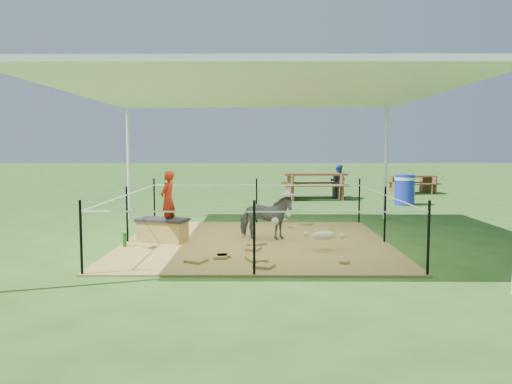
{
  "coord_description": "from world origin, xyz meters",
  "views": [
    {
      "loc": [
        0.07,
        -8.62,
        1.68
      ],
      "look_at": [
        0.0,
        0.6,
        0.85
      ],
      "focal_mm": 35.0,
      "sensor_mm": 36.0,
      "label": 1
    }
  ],
  "objects_px": {
    "picnic_table_far": "(413,185)",
    "foal": "(324,234)",
    "trash_barrel": "(405,190)",
    "green_bottle": "(125,240)",
    "pony": "(266,217)",
    "straw_bale": "(163,231)",
    "distant_person": "(338,182)",
    "woman": "(168,193)",
    "picnic_table_near": "(314,186)"
  },
  "relations": [
    {
      "from": "pony",
      "to": "foal",
      "type": "relative_size",
      "value": 1.01
    },
    {
      "from": "straw_bale",
      "to": "distant_person",
      "type": "distance_m",
      "value": 8.84
    },
    {
      "from": "pony",
      "to": "foal",
      "type": "distance_m",
      "value": 1.31
    },
    {
      "from": "woman",
      "to": "trash_barrel",
      "type": "distance_m",
      "value": 8.26
    },
    {
      "from": "green_bottle",
      "to": "trash_barrel",
      "type": "xyz_separation_m",
      "value": [
        6.46,
        6.3,
        0.3
      ]
    },
    {
      "from": "straw_bale",
      "to": "green_bottle",
      "type": "bearing_deg",
      "value": -140.71
    },
    {
      "from": "woman",
      "to": "pony",
      "type": "bearing_deg",
      "value": 113.3
    },
    {
      "from": "picnic_table_far",
      "to": "foal",
      "type": "bearing_deg",
      "value": -126.77
    },
    {
      "from": "trash_barrel",
      "to": "green_bottle",
      "type": "bearing_deg",
      "value": -135.73
    },
    {
      "from": "straw_bale",
      "to": "picnic_table_near",
      "type": "relative_size",
      "value": 0.4
    },
    {
      "from": "picnic_table_near",
      "to": "distant_person",
      "type": "distance_m",
      "value": 0.82
    },
    {
      "from": "straw_bale",
      "to": "trash_barrel",
      "type": "relative_size",
      "value": 0.92
    },
    {
      "from": "woman",
      "to": "foal",
      "type": "height_order",
      "value": "woman"
    },
    {
      "from": "foal",
      "to": "woman",
      "type": "bearing_deg",
      "value": 164.15
    },
    {
      "from": "pony",
      "to": "picnic_table_far",
      "type": "height_order",
      "value": "pony"
    },
    {
      "from": "picnic_table_near",
      "to": "straw_bale",
      "type": "bearing_deg",
      "value": -118.7
    },
    {
      "from": "picnic_table_near",
      "to": "pony",
      "type": "bearing_deg",
      "value": -106.83
    },
    {
      "from": "green_bottle",
      "to": "trash_barrel",
      "type": "bearing_deg",
      "value": 44.27
    },
    {
      "from": "foal",
      "to": "green_bottle",
      "type": "bearing_deg",
      "value": 174.66
    },
    {
      "from": "woman",
      "to": "distant_person",
      "type": "relative_size",
      "value": 0.87
    },
    {
      "from": "straw_bale",
      "to": "woman",
      "type": "xyz_separation_m",
      "value": [
        0.1,
        -0.0,
        0.67
      ]
    },
    {
      "from": "pony",
      "to": "distant_person",
      "type": "relative_size",
      "value": 0.86
    },
    {
      "from": "straw_bale",
      "to": "green_bottle",
      "type": "distance_m",
      "value": 0.71
    },
    {
      "from": "pony",
      "to": "foal",
      "type": "height_order",
      "value": "pony"
    },
    {
      "from": "straw_bale",
      "to": "woman",
      "type": "distance_m",
      "value": 0.68
    },
    {
      "from": "straw_bale",
      "to": "distant_person",
      "type": "height_order",
      "value": "distant_person"
    },
    {
      "from": "picnic_table_near",
      "to": "distant_person",
      "type": "height_order",
      "value": "distant_person"
    },
    {
      "from": "picnic_table_near",
      "to": "distant_person",
      "type": "relative_size",
      "value": 1.81
    },
    {
      "from": "green_bottle",
      "to": "picnic_table_far",
      "type": "xyz_separation_m",
      "value": [
        7.83,
        9.98,
        0.18
      ]
    },
    {
      "from": "foal",
      "to": "picnic_table_far",
      "type": "distance_m",
      "value": 11.19
    },
    {
      "from": "distant_person",
      "to": "green_bottle",
      "type": "bearing_deg",
      "value": 82.57
    },
    {
      "from": "pony",
      "to": "distant_person",
      "type": "bearing_deg",
      "value": -11.37
    },
    {
      "from": "green_bottle",
      "to": "picnic_table_near",
      "type": "distance_m",
      "value": 9.01
    },
    {
      "from": "woman",
      "to": "foal",
      "type": "bearing_deg",
      "value": 91.55
    },
    {
      "from": "trash_barrel",
      "to": "picnic_table_far",
      "type": "bearing_deg",
      "value": 69.66
    },
    {
      "from": "woman",
      "to": "picnic_table_far",
      "type": "bearing_deg",
      "value": 159.42
    },
    {
      "from": "green_bottle",
      "to": "foal",
      "type": "xyz_separation_m",
      "value": [
        3.29,
        -0.25,
        0.15
      ]
    },
    {
      "from": "green_bottle",
      "to": "picnic_table_near",
      "type": "bearing_deg",
      "value": 63.46
    },
    {
      "from": "distant_person",
      "to": "picnic_table_far",
      "type": "bearing_deg",
      "value": -125.93
    },
    {
      "from": "woman",
      "to": "pony",
      "type": "xyz_separation_m",
      "value": [
        1.71,
        0.21,
        -0.44
      ]
    },
    {
      "from": "picnic_table_near",
      "to": "woman",
      "type": "bearing_deg",
      "value": -118.08
    },
    {
      "from": "trash_barrel",
      "to": "picnic_table_near",
      "type": "xyz_separation_m",
      "value": [
        -2.44,
        1.75,
        -0.02
      ]
    },
    {
      "from": "foal",
      "to": "distant_person",
      "type": "distance_m",
      "value": 8.57
    },
    {
      "from": "pony",
      "to": "distant_person",
      "type": "distance_m",
      "value": 7.92
    },
    {
      "from": "woman",
      "to": "picnic_table_near",
      "type": "bearing_deg",
      "value": 172.48
    },
    {
      "from": "foal",
      "to": "picnic_table_near",
      "type": "xyz_separation_m",
      "value": [
        0.73,
        8.3,
        0.13
      ]
    },
    {
      "from": "picnic_table_near",
      "to": "picnic_table_far",
      "type": "bearing_deg",
      "value": 22.74
    },
    {
      "from": "green_bottle",
      "to": "picnic_table_near",
      "type": "relative_size",
      "value": 0.11
    },
    {
      "from": "picnic_table_far",
      "to": "distant_person",
      "type": "bearing_deg",
      "value": -161.87
    },
    {
      "from": "straw_bale",
      "to": "foal",
      "type": "bearing_deg",
      "value": -14.33
    }
  ]
}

